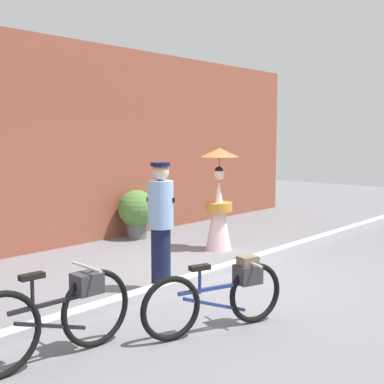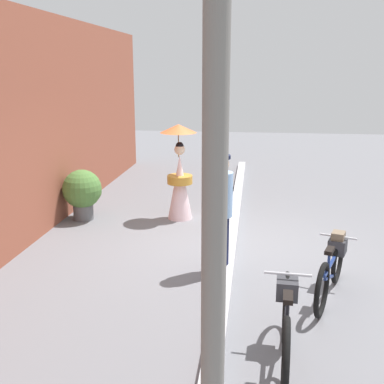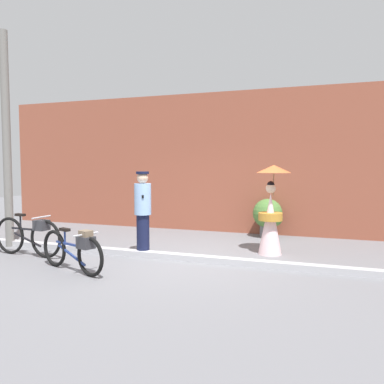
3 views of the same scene
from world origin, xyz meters
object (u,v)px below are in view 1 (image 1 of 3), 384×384
object	(u,v)px
bicycle_far_side	(56,314)
person_officer	(161,222)
person_with_parasol	(219,202)
bicycle_near_officer	(222,293)
potted_plant_by_door	(138,211)

from	to	relation	value
bicycle_far_side	person_officer	world-z (taller)	person_officer
person_officer	person_with_parasol	distance (m)	2.62
bicycle_far_side	person_officer	xyz separation A→B (m)	(2.15, 0.81, 0.49)
bicycle_near_officer	person_officer	bearing A→B (deg)	69.20
person_officer	bicycle_far_side	bearing A→B (deg)	-159.40
bicycle_far_side	person_officer	bearing A→B (deg)	20.60
bicycle_far_side	person_officer	size ratio (longest dim) A/B	1.01
bicycle_far_side	person_with_parasol	distance (m)	4.94
bicycle_near_officer	bicycle_far_side	bearing A→B (deg)	156.81
bicycle_near_officer	potted_plant_by_door	bearing A→B (deg)	57.81
bicycle_near_officer	person_officer	size ratio (longest dim) A/B	0.95
person_with_parasol	bicycle_near_officer	bearing A→B (deg)	-140.78
person_with_parasol	potted_plant_by_door	size ratio (longest dim) A/B	1.87
potted_plant_by_door	person_officer	bearing A→B (deg)	-127.29
person_officer	person_with_parasol	bearing A→B (deg)	21.59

